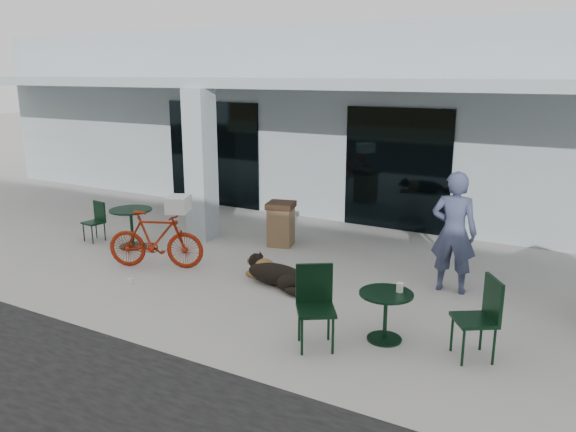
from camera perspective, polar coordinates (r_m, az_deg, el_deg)
The scene contains 18 objects.
ground at distance 9.52m, azimuth -9.94°, elevation -6.91°, with size 80.00×80.00×0.00m, color #B3AFA9.
building at distance 16.37m, azimuth 9.14°, elevation 10.08°, with size 22.00×7.00×4.50m, color #A4B3B9.
storefront_glass_left at distance 14.92m, azimuth -7.59°, elevation 6.26°, with size 2.80×0.06×2.70m, color black.
storefront_glass_right at distance 12.58m, azimuth 10.99°, elevation 4.63°, with size 2.40×0.06×2.70m, color black.
column at distance 11.76m, azimuth -8.85°, elevation 5.09°, with size 0.50×0.50×3.12m, color #A4B3B9.
overhang at distance 11.87m, azimuth 0.71°, elevation 13.35°, with size 22.00×2.80×0.18m, color #A4B3B9.
bicycle at distance 10.32m, azimuth -13.30°, elevation -2.34°, with size 0.49×1.74×1.04m, color maroon.
laundry_basket at distance 10.01m, azimuth -11.08°, elevation 1.19°, with size 0.48×0.35×0.28m, color white.
dog at distance 9.29m, azimuth -1.11°, elevation -5.84°, with size 1.27×0.42×0.42m, color black, non-canonical shape.
cup_near_dog at distance 9.78m, azimuth -15.77°, elevation -6.38°, with size 0.07×0.07×0.09m, color white.
cafe_table_near at distance 11.68m, azimuth -15.58°, elevation -1.20°, with size 0.84×0.84×0.78m, color black, non-canonical shape.
cafe_chair_near at distance 12.33m, azimuth -19.16°, elevation -0.58°, with size 0.37×0.41×0.82m, color black, non-canonical shape.
cafe_table_far at distance 7.54m, azimuth 9.85°, elevation -10.02°, with size 0.71×0.71×0.66m, color black, non-canonical shape.
cafe_chair_far_a at distance 7.17m, azimuth 2.85°, elevation -9.41°, with size 0.48×0.52×1.06m, color black, non-canonical shape.
cafe_chair_far_b at distance 7.28m, azimuth 18.39°, elevation -9.89°, with size 0.47×0.51×1.04m, color black, non-canonical shape.
person at distance 9.21m, azimuth 16.49°, elevation -1.60°, with size 0.71×0.47×1.96m, color #394160.
cup_on_table at distance 7.45m, azimuth 11.30°, elevation -7.13°, with size 0.09×0.09×0.12m, color white.
trash_receptacle at distance 11.35m, azimuth -0.72°, elevation -0.81°, with size 0.53×0.53×0.90m, color brown, non-canonical shape.
Camera 1 is at (5.73, -6.80, 3.41)m, focal length 35.00 mm.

